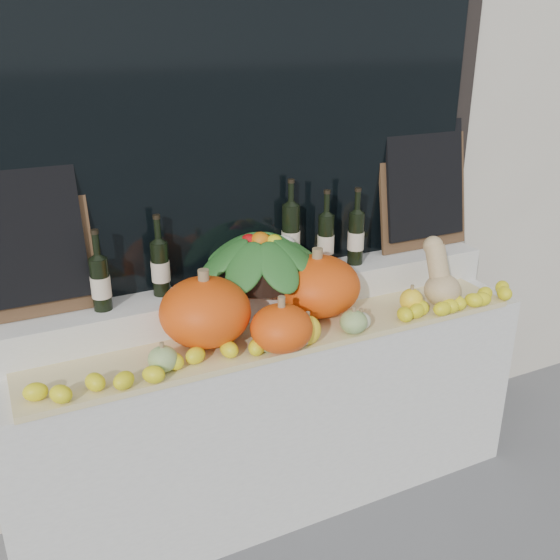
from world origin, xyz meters
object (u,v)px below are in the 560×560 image
object	(u,v)px
butternut_squash	(440,279)
produce_bowl	(261,257)
pumpkin_right	(317,286)
pumpkin_left	(205,312)
wine_bottle_tall	(291,237)

from	to	relation	value
butternut_squash	produce_bowl	world-z (taller)	produce_bowl
pumpkin_right	pumpkin_left	bearing A→B (deg)	-174.41
pumpkin_right	produce_bowl	world-z (taller)	produce_bowl
pumpkin_left	wine_bottle_tall	world-z (taller)	wine_bottle_tall
pumpkin_left	wine_bottle_tall	distance (m)	0.59
produce_bowl	wine_bottle_tall	size ratio (longest dim) A/B	1.46
pumpkin_right	butternut_squash	size ratio (longest dim) A/B	1.26
butternut_squash	wine_bottle_tall	distance (m)	0.69
pumpkin_left	pumpkin_right	distance (m)	0.53
butternut_squash	produce_bowl	size ratio (longest dim) A/B	0.49
pumpkin_left	pumpkin_right	bearing A→B (deg)	5.59
butternut_squash	pumpkin_right	bearing A→B (deg)	164.72
pumpkin_left	wine_bottle_tall	size ratio (longest dim) A/B	0.86
wine_bottle_tall	pumpkin_left	bearing A→B (deg)	-152.78
pumpkin_left	produce_bowl	bearing A→B (deg)	31.32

